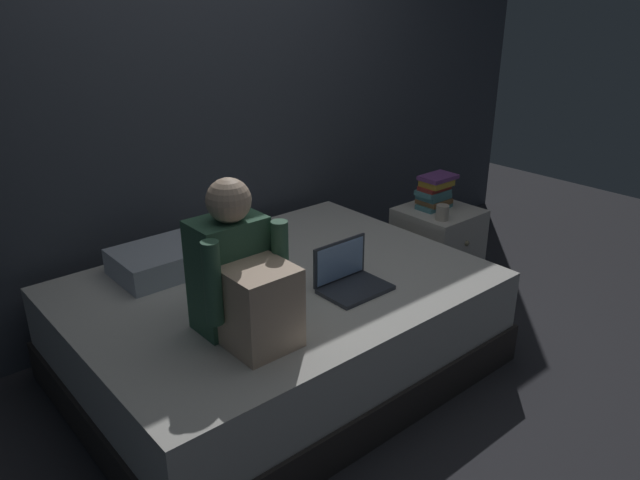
% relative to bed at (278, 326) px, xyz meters
% --- Properties ---
extents(ground_plane, '(8.00, 8.00, 0.00)m').
position_rel_bed_xyz_m(ground_plane, '(0.20, -0.30, -0.25)').
color(ground_plane, '#2D2D33').
extents(wall_back, '(5.60, 0.10, 2.70)m').
position_rel_bed_xyz_m(wall_back, '(0.20, 0.90, 1.10)').
color(wall_back, '#424751').
rests_on(wall_back, ground_plane).
extents(bed, '(2.00, 1.50, 0.51)m').
position_rel_bed_xyz_m(bed, '(0.00, 0.00, 0.00)').
color(bed, '#332D2B').
rests_on(bed, ground_plane).
extents(nightstand, '(0.44, 0.46, 0.56)m').
position_rel_bed_xyz_m(nightstand, '(1.30, 0.05, 0.03)').
color(nightstand, beige).
rests_on(nightstand, ground_plane).
extents(person_sitting, '(0.39, 0.44, 0.66)m').
position_rel_bed_xyz_m(person_sitting, '(-0.39, -0.30, 0.51)').
color(person_sitting, '#38664C').
rests_on(person_sitting, bed).
extents(laptop, '(0.32, 0.23, 0.22)m').
position_rel_bed_xyz_m(laptop, '(0.21, -0.29, 0.31)').
color(laptop, '#333842').
rests_on(laptop, bed).
extents(pillow, '(0.56, 0.36, 0.13)m').
position_rel_bed_xyz_m(pillow, '(-0.33, 0.45, 0.32)').
color(pillow, silver).
rests_on(pillow, bed).
extents(book_stack, '(0.24, 0.16, 0.21)m').
position_rel_bed_xyz_m(book_stack, '(1.30, 0.09, 0.41)').
color(book_stack, teal).
rests_on(book_stack, nightstand).
extents(mug, '(0.08, 0.08, 0.09)m').
position_rel_bed_xyz_m(mug, '(1.17, -0.07, 0.35)').
color(mug, '#BCB2A3').
rests_on(mug, nightstand).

